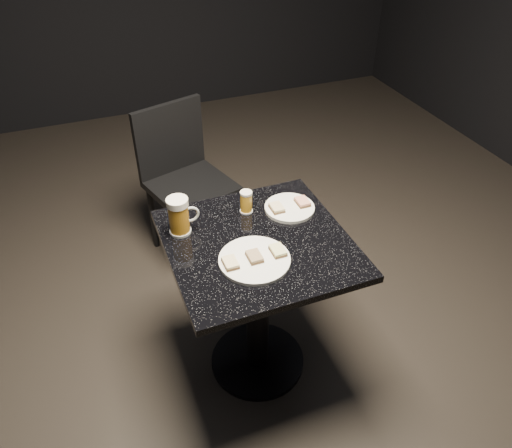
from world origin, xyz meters
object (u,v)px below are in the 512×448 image
object	(u,v)px
plate_small	(290,208)
chair	(184,174)
plate_large	(255,260)
table	(258,286)
beer_tumbler	(246,202)
beer_mug	(179,216)

from	to	relation	value
plate_small	chair	xyz separation A→B (m)	(-0.26, 0.84, -0.26)
plate_large	table	xyz separation A→B (m)	(0.05, 0.11, -0.25)
beer_tumbler	plate_large	bearing A→B (deg)	-104.95
plate_large	plate_small	xyz separation A→B (m)	(0.26, 0.25, 0.00)
plate_small	beer_mug	size ratio (longest dim) A/B	1.34
table	beer_mug	xyz separation A→B (m)	(-0.26, 0.17, 0.32)
beer_mug	beer_tumbler	distance (m)	0.29
beer_tumbler	chair	world-z (taller)	chair
table	beer_mug	world-z (taller)	beer_mug
plate_small	beer_tumbler	xyz separation A→B (m)	(-0.18, 0.05, 0.04)
table	beer_tumbler	size ratio (longest dim) A/B	7.65
plate_small	table	bearing A→B (deg)	-143.66
beer_tumbler	beer_mug	bearing A→B (deg)	-173.03
plate_large	chair	world-z (taller)	chair
beer_mug	chair	distance (m)	0.91
plate_small	chair	size ratio (longest dim) A/B	0.24
plate_small	beer_mug	distance (m)	0.47
table	chair	size ratio (longest dim) A/B	0.85
beer_mug	beer_tumbler	xyz separation A→B (m)	(0.29, 0.04, -0.03)
plate_large	beer_mug	xyz separation A→B (m)	(-0.21, 0.27, 0.07)
table	chair	xyz separation A→B (m)	(-0.06, 0.99, -0.01)
plate_small	beer_tumbler	bearing A→B (deg)	163.15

